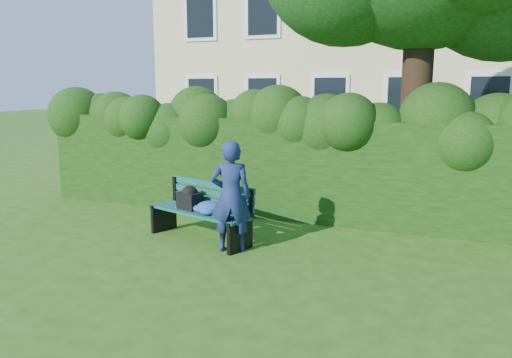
% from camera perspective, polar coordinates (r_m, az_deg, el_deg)
% --- Properties ---
extents(ground, '(80.00, 80.00, 0.00)m').
position_cam_1_polar(ground, '(7.44, -1.77, -7.99)').
color(ground, '#2A5411').
rests_on(ground, ground).
extents(hedge, '(10.00, 1.00, 1.80)m').
position_cam_1_polar(hedge, '(9.23, 3.78, 1.35)').
color(hedge, black).
rests_on(hedge, ground).
extents(park_bench, '(1.87, 1.07, 0.89)m').
position_cam_1_polar(park_bench, '(7.79, -6.20, -3.37)').
color(park_bench, '#0D453F').
rests_on(park_bench, ground).
extents(man_reading, '(0.69, 0.57, 1.62)m').
position_cam_1_polar(man_reading, '(7.17, -2.89, -2.01)').
color(man_reading, navy).
rests_on(man_reading, ground).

